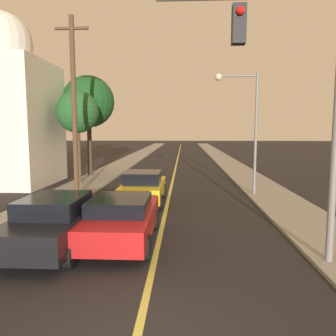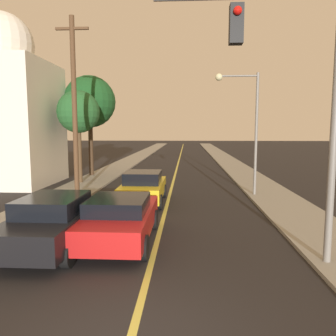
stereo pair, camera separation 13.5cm
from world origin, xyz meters
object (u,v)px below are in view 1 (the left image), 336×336
traffic_signal_mast (298,81)px  streetlamp_right (245,115)px  utility_pole_left (74,105)px  tree_left_near (77,112)px  car_near_lane_front (121,218)px  tree_left_far (88,102)px  domed_building_left (4,110)px  car_outer_lane_front (57,220)px  car_near_lane_second (143,187)px

traffic_signal_mast → streetlamp_right: traffic_signal_mast is taller
traffic_signal_mast → utility_pole_left: size_ratio=0.76×
streetlamp_right → utility_pole_left: 8.45m
tree_left_near → car_near_lane_front: bearing=-66.0°
streetlamp_right → tree_left_far: tree_left_far is taller
car_near_lane_front → domed_building_left: bearing=131.7°
car_near_lane_front → streetlamp_right: (4.91, 7.22, 3.39)m
car_near_lane_front → tree_left_near: size_ratio=0.77×
traffic_signal_mast → car_outer_lane_front: bearing=171.8°
streetlamp_right → traffic_signal_mast: bearing=-92.2°
car_near_lane_second → utility_pole_left: 5.29m
car_outer_lane_front → tree_left_near: tree_left_near is taller
car_near_lane_second → traffic_signal_mast: (4.59, -6.84, 3.78)m
traffic_signal_mast → tree_left_near: 15.15m
streetlamp_right → tree_left_far: (-9.88, 6.70, 1.25)m
car_near_lane_front → utility_pole_left: bearing=118.6°
domed_building_left → utility_pole_left: bearing=-34.4°
utility_pole_left → tree_left_near: utility_pole_left is taller
utility_pole_left → tree_left_far: 7.71m
utility_pole_left → streetlamp_right: bearing=5.6°
utility_pole_left → traffic_signal_mast: bearing=-44.1°
streetlamp_right → domed_building_left: (-14.10, 3.08, 0.49)m
car_near_lane_front → tree_left_far: tree_left_far is taller
car_near_lane_front → streetlamp_right: streetlamp_right is taller
car_outer_lane_front → tree_left_far: (-3.21, 14.44, 4.58)m
car_near_lane_front → car_outer_lane_front: bearing=-163.8°
streetlamp_right → utility_pole_left: (-8.40, -0.83, 0.48)m
utility_pole_left → tree_left_far: bearing=101.1°
tree_left_near → utility_pole_left: bearing=-73.8°
streetlamp_right → utility_pole_left: size_ratio=0.70×
car_near_lane_second → car_outer_lane_front: 6.18m
traffic_signal_mast → car_near_lane_front: bearing=162.7°
car_outer_lane_front → tree_left_far: tree_left_far is taller
car_outer_lane_front → domed_building_left: bearing=124.5°
streetlamp_right → tree_left_far: bearing=145.8°
streetlamp_right → tree_left_near: bearing=160.9°
car_outer_lane_front → utility_pole_left: bearing=104.0°
car_near_lane_front → traffic_signal_mast: (4.59, -1.43, 3.79)m
tree_left_far → car_outer_lane_front: bearing=-77.5°
domed_building_left → car_near_lane_front: bearing=-48.3°
utility_pole_left → domed_building_left: size_ratio=0.83×
car_near_lane_second → streetlamp_right: bearing=20.2°
car_near_lane_second → tree_left_near: size_ratio=0.73×
traffic_signal_mast → tree_left_far: bearing=121.9°
car_near_lane_second → utility_pole_left: size_ratio=0.48×
tree_left_far → car_near_lane_second: bearing=-59.7°
utility_pole_left → tree_left_near: 4.32m
car_near_lane_second → tree_left_near: (-4.69, 5.13, 3.72)m
car_near_lane_second → car_outer_lane_front: size_ratio=0.91×
car_outer_lane_front → traffic_signal_mast: traffic_signal_mast is taller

